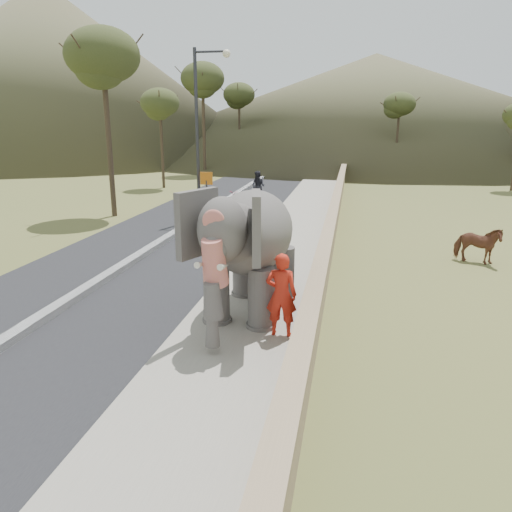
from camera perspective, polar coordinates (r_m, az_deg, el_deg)
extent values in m
plane|color=olive|center=(10.64, -3.24, -11.78)|extent=(160.00, 160.00, 0.00)
cube|color=black|center=(21.10, -9.87, 1.91)|extent=(7.00, 120.00, 0.03)
cube|color=black|center=(21.08, -9.89, 2.17)|extent=(0.35, 120.00, 0.22)
cube|color=#9E9687|center=(19.90, 3.73, 1.48)|extent=(3.00, 120.00, 0.15)
cube|color=tan|center=(19.66, 8.53, 2.59)|extent=(0.30, 120.00, 1.10)
cylinder|color=#2F2E33|center=(24.60, -6.74, 13.32)|extent=(0.16, 0.16, 8.00)
cylinder|color=#2F2E33|center=(24.54, -5.11, 22.25)|extent=(1.60, 0.10, 0.10)
sphere|color=#FFF2CC|center=(24.35, -3.39, 22.10)|extent=(0.36, 0.36, 0.36)
cylinder|color=#2D2D33|center=(24.43, -5.62, 6.26)|extent=(0.08, 0.08, 2.00)
cube|color=#CD6A13|center=(24.28, -5.69, 8.82)|extent=(0.60, 0.05, 0.60)
imported|color=brown|center=(18.84, 23.97, 1.19)|extent=(1.71, 1.20, 1.32)
cone|color=brown|center=(76.05, -22.52, 18.96)|extent=(60.00, 60.00, 22.00)
cone|color=brown|center=(79.24, 13.33, 16.58)|extent=(80.00, 80.00, 14.00)
imported|color=red|center=(11.07, 2.91, -4.44)|extent=(0.70, 0.46, 1.91)
imported|color=maroon|center=(29.28, -2.15, 6.68)|extent=(1.00, 1.67, 0.83)
imported|color=black|center=(28.93, 0.26, 7.98)|extent=(0.99, 0.87, 1.72)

